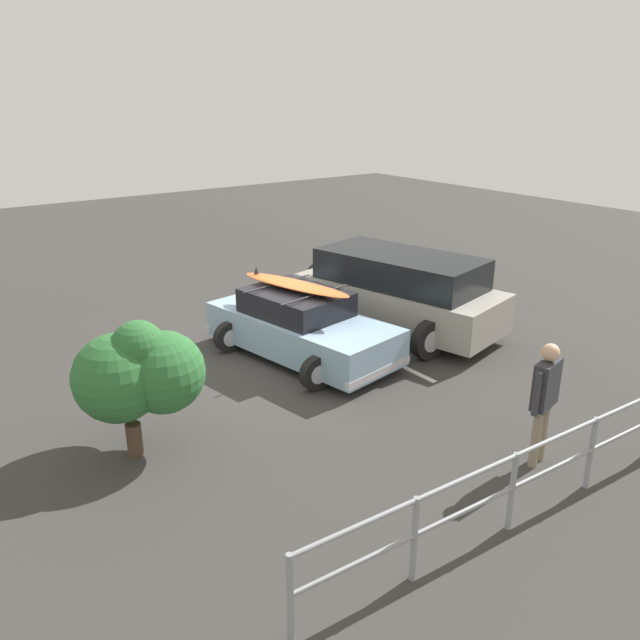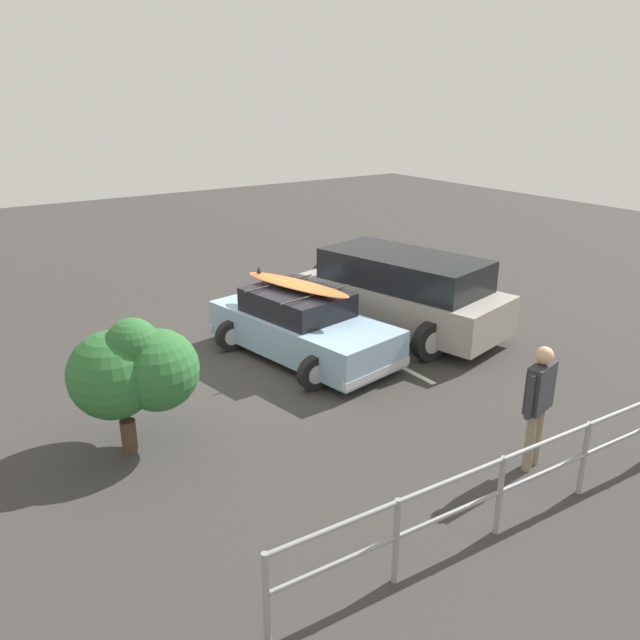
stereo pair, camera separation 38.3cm
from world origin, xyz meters
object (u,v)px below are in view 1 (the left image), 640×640
Objects in this scene: sedan_car at (301,326)px; bush_near_left at (134,373)px; person_bystander at (545,393)px; suv_car at (398,291)px.

bush_near_left reaches higher than sedan_car.
sedan_car is 5.19m from person_bystander.
suv_car is 5.49m from person_bystander.
sedan_car is 2.09× the size of bush_near_left.
suv_car is at bearing 178.87° from sedan_car.
sedan_car is 2.33× the size of person_bystander.
sedan_car is 4.18m from bush_near_left.
person_bystander reaches higher than suv_car.
sedan_car is at bearing -84.15° from person_bystander.
person_bystander reaches higher than sedan_car.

